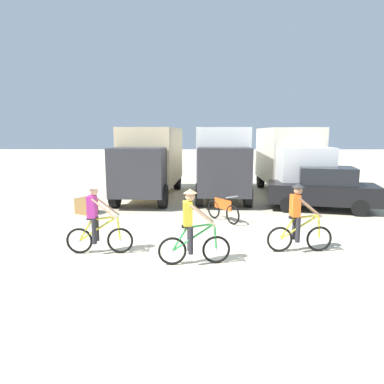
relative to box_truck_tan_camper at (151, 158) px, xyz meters
name	(u,v)px	position (x,y,z in m)	size (l,w,h in m)	color
ground_plane	(189,256)	(2.01, -8.57, -1.87)	(120.00, 120.00, 0.00)	beige
box_truck_tan_camper	(151,158)	(0.00, 0.00, 0.00)	(2.82, 6.89, 3.35)	#CCB78E
box_truck_white_box	(222,158)	(3.48, 0.21, 0.00)	(2.64, 6.84, 3.35)	white
box_truck_cream_rv	(289,158)	(6.90, 0.66, 0.00)	(2.51, 6.79, 3.35)	beige
sedan_parked	(323,189)	(7.30, -3.13, -0.99)	(4.49, 2.68, 1.76)	black
cyclist_orange_shirt	(97,222)	(-0.36, -8.38, -1.03)	(1.73, 0.52, 1.82)	black
cyclist_cowboy_hat	(192,230)	(2.09, -9.12, -1.03)	(1.73, 0.52, 1.82)	black
cyclist_near_camera	(298,220)	(4.85, -8.20, -1.03)	(1.73, 0.52, 1.82)	black
bicycle_spare	(223,210)	(3.14, -4.99, -1.48)	(1.04, 1.45, 0.97)	black
supply_crate	(86,206)	(-2.07, -3.80, -1.57)	(0.60, 0.67, 0.61)	olive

